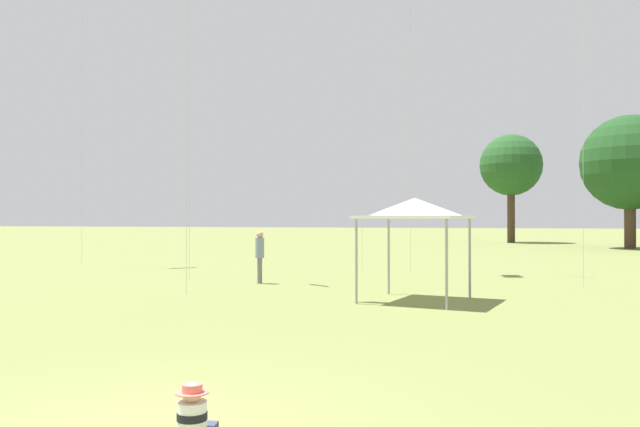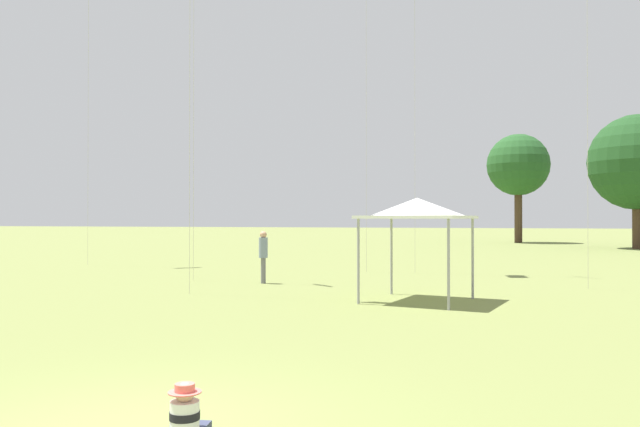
{
  "view_description": "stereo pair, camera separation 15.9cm",
  "coord_description": "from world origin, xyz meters",
  "px_view_note": "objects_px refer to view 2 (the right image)",
  "views": [
    {
      "loc": [
        3.43,
        -5.58,
        2.2
      ],
      "look_at": [
        0.16,
        6.12,
        2.31
      ],
      "focal_mm": 35.0,
      "sensor_mm": 36.0,
      "label": 1
    },
    {
      "loc": [
        3.59,
        -5.54,
        2.2
      ],
      "look_at": [
        0.16,
        6.12,
        2.31
      ],
      "focal_mm": 35.0,
      "sensor_mm": 36.0,
      "label": 2
    }
  ],
  "objects_px": {
    "person_standing_0": "(263,251)",
    "distant_tree_1": "(638,163)",
    "canopy_tent": "(417,209)",
    "seated_toddler": "(185,415)",
    "distant_tree_2": "(518,165)"
  },
  "relations": [
    {
      "from": "canopy_tent",
      "to": "seated_toddler",
      "type": "bearing_deg",
      "value": -94.42
    },
    {
      "from": "seated_toddler",
      "to": "person_standing_0",
      "type": "bearing_deg",
      "value": 100.52
    },
    {
      "from": "seated_toddler",
      "to": "distant_tree_2",
      "type": "xyz_separation_m",
      "value": [
        4.43,
        55.02,
        6.93
      ]
    },
    {
      "from": "canopy_tent",
      "to": "distant_tree_2",
      "type": "distance_m",
      "value": 44.34
    },
    {
      "from": "canopy_tent",
      "to": "distant_tree_2",
      "type": "relative_size",
      "value": 0.31
    },
    {
      "from": "person_standing_0",
      "to": "canopy_tent",
      "type": "relative_size",
      "value": 0.57
    },
    {
      "from": "distant_tree_1",
      "to": "distant_tree_2",
      "type": "bearing_deg",
      "value": 128.96
    },
    {
      "from": "canopy_tent",
      "to": "distant_tree_1",
      "type": "distance_m",
      "value": 36.03
    },
    {
      "from": "person_standing_0",
      "to": "distant_tree_1",
      "type": "xyz_separation_m",
      "value": [
        17.4,
        30.67,
        5.27
      ]
    },
    {
      "from": "distant_tree_1",
      "to": "distant_tree_2",
      "type": "distance_m",
      "value": 13.02
    },
    {
      "from": "distant_tree_1",
      "to": "seated_toddler",
      "type": "bearing_deg",
      "value": -105.67
    },
    {
      "from": "person_standing_0",
      "to": "distant_tree_1",
      "type": "distance_m",
      "value": 35.66
    },
    {
      "from": "person_standing_0",
      "to": "seated_toddler",
      "type": "bearing_deg",
      "value": -48.06
    },
    {
      "from": "distant_tree_2",
      "to": "distant_tree_1",
      "type": "bearing_deg",
      "value": -51.04
    },
    {
      "from": "person_standing_0",
      "to": "distant_tree_1",
      "type": "relative_size",
      "value": 0.18
    }
  ]
}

